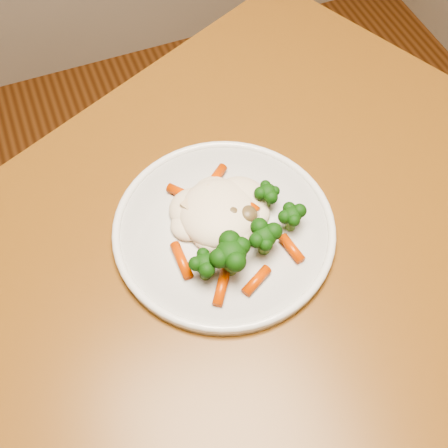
% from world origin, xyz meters
% --- Properties ---
extents(dining_table, '(1.30, 1.12, 0.75)m').
position_xyz_m(dining_table, '(0.25, 0.14, 0.64)').
color(dining_table, brown).
rests_on(dining_table, ground).
extents(plate, '(0.27, 0.27, 0.01)m').
position_xyz_m(plate, '(0.32, 0.26, 0.76)').
color(plate, white).
rests_on(plate, dining_table).
extents(meal, '(0.16, 0.18, 0.05)m').
position_xyz_m(meal, '(0.33, 0.25, 0.78)').
color(meal, '#F8E6C7').
rests_on(meal, plate).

